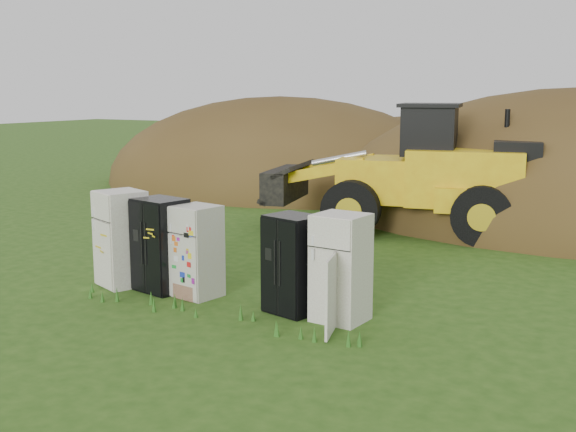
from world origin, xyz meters
name	(u,v)px	position (x,y,z in m)	size (l,w,h in m)	color
ground	(226,301)	(0.00, 0.00, 0.00)	(120.00, 120.00, 0.00)	#294D14
fridge_leftmost	(122,238)	(-2.40, -0.03, 0.93)	(0.82, 0.79, 1.87)	white
fridge_black_side	(161,245)	(-1.49, 0.03, 0.89)	(0.93, 0.73, 1.77)	black
fridge_sticker	(197,251)	(-0.66, 0.04, 0.85)	(0.76, 0.70, 1.70)	silver
fridge_black_right	(293,264)	(1.35, 0.04, 0.85)	(0.85, 0.71, 1.70)	black
fridge_open_door	(341,268)	(2.26, 0.01, 0.90)	(0.81, 0.75, 1.80)	white
wheel_loader	(396,168)	(0.36, 7.60, 1.72)	(7.10, 2.88, 3.44)	yellow
dirt_mound_left	(280,185)	(-7.07, 14.51, 0.00)	(15.02, 11.26, 7.05)	#493417
dirt_mound_back	(448,185)	(-1.13, 17.68, 0.00)	(18.29, 12.19, 5.57)	#493417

